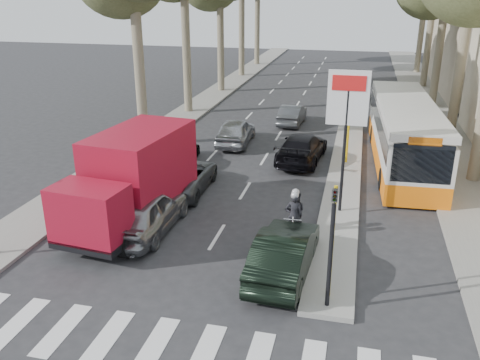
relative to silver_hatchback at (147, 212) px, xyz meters
The scene contains 16 objects.
ground 4.00m from the silver_hatchback, 27.67° to the right, with size 120.00×120.00×0.00m, color #28282B.
sidewalk_right 26.14m from the silver_hatchback, 62.49° to the left, with size 3.20×70.00×0.12m, color gray.
median_left 26.58m from the silver_hatchback, 99.82° to the left, with size 2.40×64.00×0.12m, color gray.
traffic_island 11.40m from the silver_hatchback, 53.80° to the left, with size 1.50×26.00×0.16m, color gray.
billboard 7.98m from the silver_hatchback, 25.32° to the left, with size 1.50×12.10×5.60m.
traffic_light_island 7.68m from the silver_hatchback, 26.29° to the right, with size 0.16×0.41×3.60m.
silver_hatchback is the anchor object (origin of this frame).
dark_hatchback 5.54m from the silver_hatchback, 18.03° to the right, with size 1.56×4.47×1.47m, color black.
queue_car_a 4.18m from the silver_hatchback, 90.41° to the left, with size 2.12×4.59×1.27m, color #474A4E.
queue_car_b 10.28m from the silver_hatchback, 64.22° to the left, with size 2.01×4.95×1.44m, color black.
queue_car_c 11.45m from the silver_hatchback, 87.62° to the left, with size 1.74×4.33×1.47m, color #A4A7AC.
queue_car_d 16.86m from the silver_hatchback, 79.85° to the left, with size 1.34×3.83×1.26m, color #44464A.
queue_car_e 7.38m from the silver_hatchback, 103.30° to the left, with size 1.79×4.41×1.28m, color black.
red_truck 1.38m from the silver_hatchback, 140.10° to the left, with size 3.10×6.67×3.44m.
city_bus 13.83m from the silver_hatchback, 47.08° to the left, with size 3.16×12.02×3.14m.
motorcycle 5.30m from the silver_hatchback, 10.34° to the left, with size 0.77×2.09×1.78m.
Camera 1 is at (3.66, -13.58, 8.38)m, focal length 38.00 mm.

